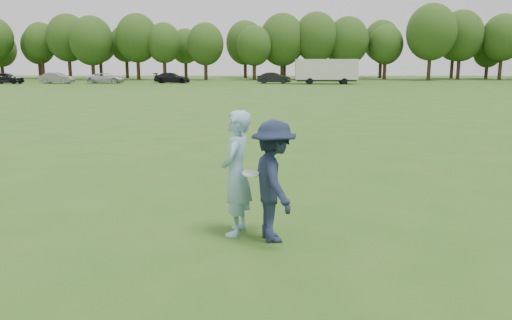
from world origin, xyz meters
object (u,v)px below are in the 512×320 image
object	(u,v)px
defender	(274,181)
car_f	(274,78)
car_c	(106,78)
thrower	(236,173)
car_d	(172,78)
car_b	(57,78)
player_far_d	(345,76)
cargo_trailer	(326,70)
car_a	(6,78)

from	to	relation	value
defender	car_f	distance (m)	59.70
car_c	car_f	distance (m)	22.70
thrower	car_d	distance (m)	61.59
car_b	thrower	bearing A→B (deg)	-150.05
player_far_d	car_b	world-z (taller)	player_far_d
defender	car_c	bearing A→B (deg)	4.55
car_f	car_c	bearing A→B (deg)	96.73
thrower	car_f	xyz separation A→B (m)	(1.41, 59.41, -0.31)
car_d	cargo_trailer	bearing A→B (deg)	-93.49
player_far_d	thrower	bearing A→B (deg)	-88.74
defender	car_f	world-z (taller)	defender
car_a	car_c	distance (m)	12.79
car_b	cargo_trailer	world-z (taller)	cargo_trailer
car_c	car_f	bearing A→B (deg)	-92.28
defender	car_a	distance (m)	67.53
player_far_d	cargo_trailer	size ratio (longest dim) A/B	0.23
thrower	car_a	xyz separation A→B (m)	(-33.94, 57.73, -0.28)
car_b	car_f	xyz separation A→B (m)	(29.04, 0.63, 0.00)
car_d	car_f	bearing A→B (deg)	-90.90
cargo_trailer	car_a	bearing A→B (deg)	-179.59
thrower	car_d	world-z (taller)	thrower
thrower	car_b	distance (m)	64.95
player_far_d	car_b	xyz separation A→B (m)	(-38.24, 1.23, -0.29)
car_a	car_f	world-z (taller)	car_a
thrower	car_c	world-z (taller)	thrower
thrower	player_far_d	world-z (taller)	thrower
defender	player_far_d	bearing A→B (deg)	-25.33
player_far_d	car_d	size ratio (longest dim) A/B	0.42
defender	cargo_trailer	xyz separation A→B (m)	(7.55, 58.32, 0.79)
player_far_d	car_a	distance (m)	44.54
defender	car_a	world-z (taller)	defender
car_c	car_d	world-z (taller)	car_d
car_d	cargo_trailer	world-z (taller)	cargo_trailer
defender	car_c	size ratio (longest dim) A/B	0.40
thrower	cargo_trailer	xyz separation A→B (m)	(8.17, 58.03, 0.73)
car_c	car_d	xyz separation A→B (m)	(8.83, 0.64, 0.01)
thrower	car_f	size ratio (longest dim) A/B	0.47
player_far_d	car_d	distance (m)	23.24
thrower	defender	bearing A→B (deg)	75.33
defender	car_c	world-z (taller)	defender
car_c	cargo_trailer	world-z (taller)	cargo_trailer
cargo_trailer	car_b	bearing A→B (deg)	178.80
car_d	cargo_trailer	size ratio (longest dim) A/B	0.54
cargo_trailer	car_f	bearing A→B (deg)	168.46
car_a	car_b	xyz separation A→B (m)	(6.30, 1.05, -0.03)
thrower	car_a	world-z (taller)	thrower
thrower	car_c	distance (m)	63.36
thrower	player_far_d	distance (m)	58.52
defender	car_a	bearing A→B (deg)	15.25
car_a	car_b	world-z (taller)	car_a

